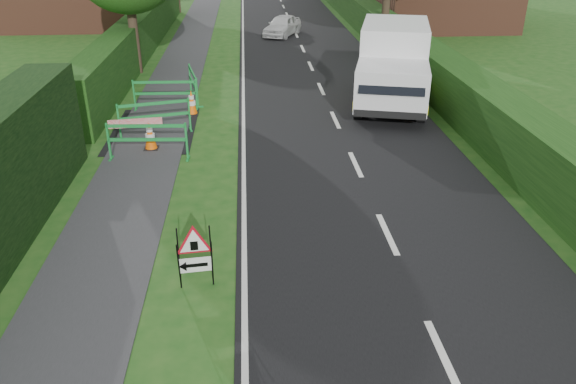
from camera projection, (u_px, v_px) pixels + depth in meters
road_surface at (284, 9)px, 38.48m from camera, size 6.00×90.00×0.02m
footpath at (204, 10)px, 38.12m from camera, size 2.00×90.00×0.02m
hedge_west_far at (144, 52)px, 26.35m from camera, size 1.00×24.00×1.80m
hedge_east at (420, 80)px, 21.74m from camera, size 1.20×50.00×1.50m
triangle_sign at (193, 252)px, 9.29m from camera, size 0.76×0.76×1.01m
works_van at (393, 63)px, 18.58m from camera, size 3.44×5.86×2.52m
traffic_cone_0 at (413, 106)px, 17.44m from camera, size 0.38×0.38×0.79m
traffic_cone_1 at (419, 92)px, 18.85m from camera, size 0.38×0.38×0.79m
traffic_cone_2 at (372, 72)px, 21.33m from camera, size 0.38×0.38×0.79m
traffic_cone_3 at (150, 136)px, 15.12m from camera, size 0.38×0.38×0.79m
traffic_cone_4 at (192, 102)px, 17.82m from camera, size 0.38×0.38×0.79m
ped_barrier_0 at (147, 137)px, 14.37m from camera, size 2.08×0.47×1.00m
ped_barrier_1 at (154, 113)px, 16.08m from camera, size 2.08×0.83×1.00m
ped_barrier_2 at (165, 91)px, 18.14m from camera, size 2.07×0.41×1.00m
ped_barrier_3 at (193, 81)px, 19.22m from camera, size 0.75×2.09×1.00m
redwhite_plank at (137, 138)px, 16.07m from camera, size 1.49×0.22×0.25m
hatchback_car at (282, 25)px, 29.60m from camera, size 2.44×3.36×1.06m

